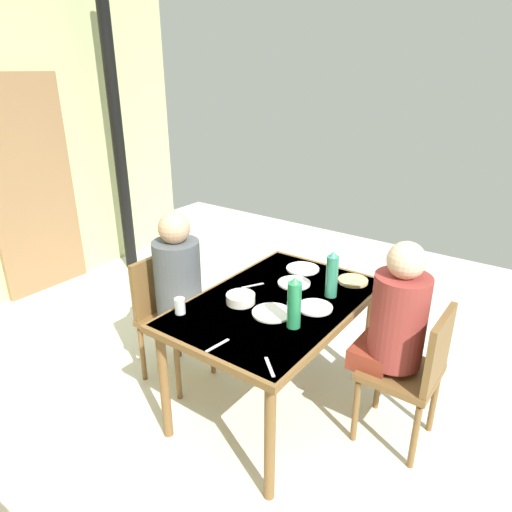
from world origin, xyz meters
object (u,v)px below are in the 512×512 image
Objects in this scene: chair_far_diner at (168,311)px; serving_bowl_center at (241,298)px; dining_table at (276,313)px; water_bottle_green_near at (294,304)px; chair_near_diner at (414,370)px; person_near_diner at (396,317)px; person_far_diner at (179,278)px; water_bottle_green_far at (332,275)px.

serving_bowl_center is (0.01, -0.63, 0.29)m from chair_far_diner.
dining_table is 0.37m from water_bottle_green_near.
dining_table is 1.53× the size of chair_near_diner.
person_near_diner is (0.19, -0.65, 0.10)m from dining_table.
dining_table is at bearing 51.12° from water_bottle_green_near.
dining_table is 0.67m from person_far_diner.
chair_far_diner is at bearing 111.20° from water_bottle_green_far.
person_far_diner is at bearing 90.78° from serving_bowl_center.
dining_table is at bearing 102.91° from person_far_diner.
person_near_diner reaches higher than dining_table.
water_bottle_green_far is (0.06, 0.56, 0.40)m from chair_near_diner.
person_far_diner is at bearing 87.59° from water_bottle_green_near.
chair_near_diner is 0.78m from water_bottle_green_near.
water_bottle_green_near reaches higher than chair_far_diner.
serving_bowl_center is at bearing 83.56° from water_bottle_green_near.
chair_near_diner is 1.13× the size of person_far_diner.
person_far_diner is (-0.00, -0.14, 0.28)m from chair_far_diner.
person_near_diner reaches higher than serving_bowl_center.
chair_near_diner is 1.04m from serving_bowl_center.
person_far_diner is (-0.34, 1.44, 0.28)m from chair_near_diner.
water_bottle_green_far is (0.06, 0.42, 0.11)m from person_near_diner.
dining_table is 1.53× the size of chair_far_diner.
person_near_diner is 2.65× the size of water_bottle_green_far.
chair_near_diner is 1.50m from person_far_diner.
water_bottle_green_far is at bearing 84.37° from chair_near_diner.
person_near_diner and person_far_diner have the same top height.
dining_table is 4.57× the size of water_bottle_green_far.
chair_far_diner is 1.16m from water_bottle_green_far.
person_near_diner is 0.44m from water_bottle_green_far.
person_near_diner is 1.00× the size of person_far_diner.
person_far_diner is at bearing 102.91° from dining_table.
chair_near_diner is at bearing -90.00° from person_near_diner.
dining_table is at bearing -47.89° from serving_bowl_center.
serving_bowl_center is (0.01, -0.49, 0.00)m from person_far_diner.
dining_table is 4.57× the size of water_bottle_green_near.
person_near_diner is at bearing -73.77° from dining_table.
water_bottle_green_near is (-0.38, 0.56, 0.40)m from chair_near_diner.
person_far_diner is at bearing 103.25° from chair_near_diner.
dining_table is 0.82m from chair_far_diner.
person_far_diner is 0.49m from serving_bowl_center.
person_near_diner is at bearing -67.68° from serving_bowl_center.
serving_bowl_center is (-0.33, 0.81, 0.00)m from person_near_diner.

